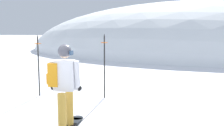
# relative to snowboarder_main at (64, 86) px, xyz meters

# --- Properties ---
(ridge_peak_main) EXTENTS (39.55, 35.59, 11.08)m
(ridge_peak_main) POSITION_rel_snowboarder_main_xyz_m (0.95, 28.04, -0.92)
(ridge_peak_main) COLOR white
(ridge_peak_main) RESTS_ON ground
(snowboarder_main) EXTENTS (0.69, 1.79, 1.71)m
(snowboarder_main) POSITION_rel_snowboarder_main_xyz_m (0.00, 0.00, 0.00)
(snowboarder_main) COLOR black
(snowboarder_main) RESTS_ON ground
(piste_marker_near) EXTENTS (0.20, 0.20, 1.87)m
(piste_marker_near) POSITION_rel_snowboarder_main_xyz_m (-2.22, 2.07, 0.15)
(piste_marker_near) COLOR black
(piste_marker_near) RESTS_ON ground
(piste_marker_far) EXTENTS (0.20, 0.20, 1.91)m
(piste_marker_far) POSITION_rel_snowboarder_main_xyz_m (-0.26, 2.57, 0.17)
(piste_marker_far) COLOR black
(piste_marker_far) RESTS_ON ground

